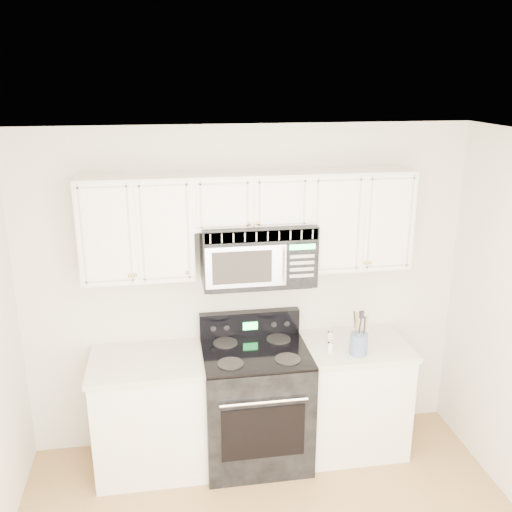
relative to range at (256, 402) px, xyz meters
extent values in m
cube|color=white|center=(-0.01, -1.41, 2.12)|extent=(3.50, 3.50, 0.01)
cube|color=beige|center=(-0.01, 0.34, 0.82)|extent=(3.50, 0.01, 2.60)
cube|color=#EEDFC6|center=(-0.81, 0.02, -0.04)|extent=(0.82, 0.63, 0.88)
cube|color=beige|center=(-0.81, 0.02, 0.42)|extent=(0.86, 0.65, 0.04)
cube|color=black|center=(-0.81, 0.06, -0.43)|extent=(0.82, 0.55, 0.10)
cube|color=#EEDFC6|center=(0.79, 0.02, -0.04)|extent=(0.82, 0.63, 0.88)
cube|color=beige|center=(0.79, 0.02, 0.42)|extent=(0.86, 0.65, 0.04)
cube|color=black|center=(0.79, 0.06, -0.43)|extent=(0.82, 0.55, 0.10)
cube|color=black|center=(0.00, -0.01, -0.02)|extent=(0.81, 0.69, 0.92)
cube|color=black|center=(0.00, -0.36, -0.03)|extent=(0.62, 0.01, 0.42)
cylinder|color=silver|center=(0.00, -0.38, 0.24)|extent=(0.64, 0.02, 0.02)
cube|color=black|center=(0.00, -0.01, 0.44)|extent=(0.81, 0.69, 0.02)
cube|color=black|center=(0.00, 0.30, 0.54)|extent=(0.81, 0.08, 0.21)
cube|color=#21FF5A|center=(0.00, 0.25, 0.54)|extent=(0.12, 0.00, 0.06)
cube|color=#EEDFC6|center=(-0.83, 0.17, 1.41)|extent=(0.80, 0.33, 0.75)
cube|color=#EEDFC6|center=(0.81, 0.17, 1.41)|extent=(0.80, 0.33, 0.75)
cube|color=#EEDFC6|center=(-0.01, 0.17, 1.59)|extent=(0.84, 0.33, 0.39)
sphere|color=gold|center=(-0.85, -0.01, 1.12)|extent=(0.03, 0.03, 0.03)
sphere|color=gold|center=(-0.49, -0.01, 1.12)|extent=(0.03, 0.03, 0.03)
sphere|color=gold|center=(0.47, -0.01, 1.12)|extent=(0.03, 0.03, 0.03)
sphere|color=gold|center=(0.83, -0.01, 1.12)|extent=(0.03, 0.03, 0.03)
sphere|color=gold|center=(-0.04, -0.01, 1.46)|extent=(0.03, 0.03, 0.03)
sphere|color=gold|center=(0.02, -0.01, 1.46)|extent=(0.03, 0.03, 0.03)
cylinder|color=#A6291B|center=(-0.01, -0.01, 1.40)|extent=(0.01, 0.00, 0.12)
sphere|color=gold|center=(-0.01, -0.01, 1.33)|extent=(0.04, 0.04, 0.04)
cube|color=black|center=(0.04, 0.13, 1.20)|extent=(0.83, 0.41, 0.46)
cube|color=#A8A799|center=(0.04, -0.07, 1.38)|extent=(0.81, 0.01, 0.08)
cube|color=silver|center=(-0.08, -0.08, 1.16)|extent=(0.58, 0.01, 0.31)
cube|color=black|center=(-0.11, -0.09, 1.16)|extent=(0.43, 0.01, 0.24)
cube|color=black|center=(0.33, -0.08, 1.16)|extent=(0.23, 0.01, 0.31)
cube|color=#21FF5A|center=(0.33, -0.09, 1.29)|extent=(0.19, 0.00, 0.04)
cylinder|color=silver|center=(0.20, -0.12, 1.16)|extent=(0.02, 0.02, 0.26)
cylinder|color=slate|center=(0.77, -0.15, 0.52)|extent=(0.13, 0.13, 0.17)
cylinder|color=#A88646|center=(0.80, -0.15, 0.60)|extent=(0.01, 0.01, 0.29)
cylinder|color=#232325|center=(0.75, -0.11, 0.61)|extent=(0.01, 0.01, 0.31)
cylinder|color=#A88646|center=(0.75, -0.18, 0.62)|extent=(0.01, 0.01, 0.34)
cylinder|color=#232325|center=(0.80, -0.15, 0.60)|extent=(0.01, 0.01, 0.29)
cylinder|color=#A88646|center=(0.75, -0.12, 0.61)|extent=(0.01, 0.01, 0.31)
cylinder|color=#232325|center=(0.75, -0.18, 0.62)|extent=(0.01, 0.01, 0.34)
cylinder|color=white|center=(0.56, -0.09, 0.48)|extent=(0.04, 0.04, 0.08)
cylinder|color=silver|center=(0.56, -0.09, 0.53)|extent=(0.04, 0.04, 0.02)
cylinder|color=white|center=(0.61, 0.07, 0.48)|extent=(0.04, 0.04, 0.09)
cylinder|color=silver|center=(0.61, 0.07, 0.54)|extent=(0.05, 0.05, 0.02)
camera|label=1|loc=(-0.63, -3.86, 2.46)|focal=40.00mm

